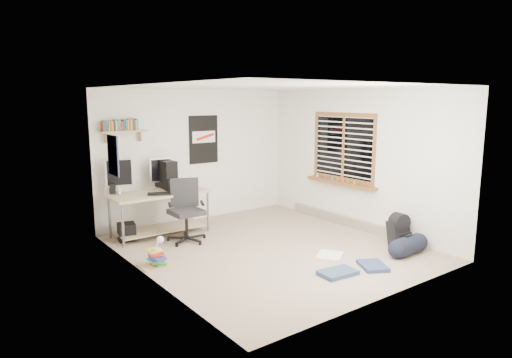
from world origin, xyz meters
TOP-DOWN VIEW (x-y plane):
  - floor at (0.00, 0.00)m, footprint 4.00×4.50m
  - ceiling at (0.00, 0.00)m, footprint 4.00×4.50m
  - back_wall at (0.00, 2.25)m, footprint 4.00×0.01m
  - left_wall at (-2.00, 0.00)m, footprint 0.01×4.50m
  - right_wall at (2.00, 0.00)m, footprint 0.01×4.50m
  - desk at (-1.05, 1.70)m, footprint 1.71×0.84m
  - monitor_left at (-1.64, 2.00)m, footprint 0.45×0.22m
  - monitor_right at (-0.88, 2.00)m, footprint 0.40×0.15m
  - pc_tower at (-0.80, 1.94)m, footprint 0.24×0.48m
  - keyboard at (-1.11, 1.49)m, footprint 0.47×0.32m
  - speaker_left at (-1.75, 2.00)m, footprint 0.09×0.09m
  - speaker_right at (-0.89, 1.64)m, footprint 0.11×0.11m
  - office_chair at (-0.87, 1.09)m, footprint 0.88×0.88m
  - wall_shelf at (-1.45, 2.14)m, footprint 0.80×0.22m
  - poster_back_wall at (0.15, 2.23)m, footprint 0.62×0.03m
  - poster_left_wall at (-1.99, 1.20)m, footprint 0.02×0.42m
  - window at (1.95, 0.30)m, footprint 0.10×1.50m
  - baseboard_heater at (1.96, 0.30)m, footprint 0.08×2.50m
  - backpack at (1.74, -1.14)m, footprint 0.36×0.31m
  - duffel_bag at (1.50, -1.49)m, footprint 0.30×0.30m
  - tshirt at (0.48, -0.87)m, footprint 0.54×0.52m
  - jeans_a at (0.06, -1.42)m, footprint 0.53×0.36m
  - jeans_b at (0.65, -1.53)m, footprint 0.50×0.54m
  - book_stack at (-1.75, 0.34)m, footprint 0.50×0.44m
  - desk_lamp at (-1.73, 0.32)m, footprint 0.15×0.21m
  - subwoofer at (-1.65, 1.72)m, footprint 0.32×0.32m

SIDE VIEW (x-z plane):
  - floor at x=0.00m, z-range -0.01..0.00m
  - tshirt at x=0.48m, z-range 0.00..0.04m
  - jeans_b at x=0.65m, z-range 0.00..0.05m
  - jeans_a at x=0.06m, z-range 0.00..0.06m
  - baseboard_heater at x=1.96m, z-range 0.00..0.18m
  - duffel_bag at x=1.50m, z-range -0.14..0.42m
  - subwoofer at x=-1.65m, z-range -0.01..0.29m
  - book_stack at x=-1.75m, z-range 0.01..0.29m
  - backpack at x=1.74m, z-range -0.02..0.42m
  - desk at x=-1.05m, z-range -0.02..0.75m
  - desk_lamp at x=-1.73m, z-range 0.29..0.47m
  - office_chair at x=-0.87m, z-range -0.03..1.01m
  - keyboard at x=-1.11m, z-range 0.76..0.78m
  - speaker_left at x=-1.75m, z-range 0.76..0.93m
  - speaker_right at x=-0.89m, z-range 0.76..0.95m
  - monitor_right at x=-0.88m, z-range 0.76..1.19m
  - monitor_left at x=-1.64m, z-range 0.76..1.24m
  - pc_tower at x=-0.80m, z-range 0.76..1.25m
  - back_wall at x=0.00m, z-range 0.00..2.50m
  - left_wall at x=-2.00m, z-range 0.00..2.50m
  - right_wall at x=2.00m, z-range 0.00..2.50m
  - window at x=1.95m, z-range 0.82..2.08m
  - poster_left_wall at x=-1.99m, z-range 1.20..1.80m
  - poster_back_wall at x=0.15m, z-range 1.09..2.01m
  - wall_shelf at x=-1.45m, z-range 1.66..1.90m
  - ceiling at x=0.00m, z-range 2.50..2.51m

